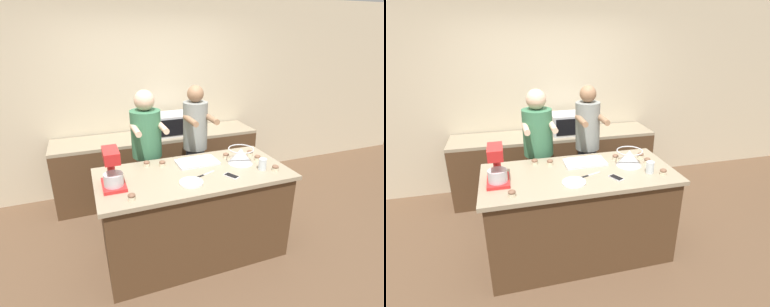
{
  "view_description": "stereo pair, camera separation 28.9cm",
  "coord_description": "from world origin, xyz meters",
  "views": [
    {
      "loc": [
        -0.94,
        -2.47,
        2.19
      ],
      "look_at": [
        0.0,
        0.04,
        1.12
      ],
      "focal_mm": 28.0,
      "sensor_mm": 36.0,
      "label": 1
    },
    {
      "loc": [
        -0.67,
        -2.55,
        2.19
      ],
      "look_at": [
        0.0,
        0.04,
        1.12
      ],
      "focal_mm": 28.0,
      "sensor_mm": 36.0,
      "label": 2
    }
  ],
  "objects": [
    {
      "name": "ground_plane",
      "position": [
        0.0,
        0.0,
        0.0
      ],
      "size": [
        16.0,
        16.0,
        0.0
      ],
      "primitive_type": "plane",
      "color": "brown"
    },
    {
      "name": "cell_phone",
      "position": [
        0.3,
        -0.21,
        0.94
      ],
      "size": [
        0.13,
        0.16,
        0.01
      ],
      "color": "silver",
      "rests_on": "island_counter"
    },
    {
      "name": "person_right",
      "position": [
        0.28,
        0.68,
        0.89
      ],
      "size": [
        0.31,
        0.48,
        1.66
      ],
      "color": "#33384C",
      "rests_on": "ground_plane"
    },
    {
      "name": "mixing_bowl",
      "position": [
        0.54,
        0.04,
        1.02
      ],
      "size": [
        0.27,
        0.27,
        0.16
      ],
      "color": "#BCBCC1",
      "rests_on": "island_counter"
    },
    {
      "name": "baking_tray",
      "position": [
        0.11,
        0.19,
        0.95
      ],
      "size": [
        0.43,
        0.25,
        0.04
      ],
      "color": "silver",
      "rests_on": "island_counter"
    },
    {
      "name": "cupcake_2",
      "position": [
        0.46,
        0.22,
        0.97
      ],
      "size": [
        0.06,
        0.06,
        0.06
      ],
      "color": "beige",
      "rests_on": "island_counter"
    },
    {
      "name": "cupcake_4",
      "position": [
        0.77,
        -0.25,
        0.97
      ],
      "size": [
        0.06,
        0.06,
        0.06
      ],
      "color": "beige",
      "rests_on": "island_counter"
    },
    {
      "name": "cupcake_0",
      "position": [
        0.74,
        0.2,
        0.97
      ],
      "size": [
        0.06,
        0.06,
        0.06
      ],
      "color": "beige",
      "rests_on": "island_counter"
    },
    {
      "name": "cupcake_6",
      "position": [
        -0.66,
        -0.31,
        0.97
      ],
      "size": [
        0.06,
        0.06,
        0.06
      ],
      "color": "beige",
      "rests_on": "island_counter"
    },
    {
      "name": "cupcake_3",
      "position": [
        0.75,
        0.04,
        0.97
      ],
      "size": [
        0.06,
        0.06,
        0.06
      ],
      "color": "beige",
      "rests_on": "island_counter"
    },
    {
      "name": "drinking_glass",
      "position": [
        0.66,
        -0.18,
        0.99
      ],
      "size": [
        0.08,
        0.08,
        0.12
      ],
      "color": "silver",
      "rests_on": "island_counter"
    },
    {
      "name": "island_counter",
      "position": [
        0.0,
        0.0,
        0.47
      ],
      "size": [
        1.87,
        0.89,
        0.94
      ],
      "color": "#4C331E",
      "rests_on": "ground_plane"
    },
    {
      "name": "person_left",
      "position": [
        -0.31,
        0.68,
        0.87
      ],
      "size": [
        0.35,
        0.51,
        1.65
      ],
      "color": "brown",
      "rests_on": "ground_plane"
    },
    {
      "name": "microwave_oven",
      "position": [
        0.2,
        1.4,
        1.03
      ],
      "size": [
        0.46,
        0.4,
        0.28
      ],
      "color": "#B7B7BC",
      "rests_on": "back_counter"
    },
    {
      "name": "knife",
      "position": [
        0.08,
        -0.09,
        0.94
      ],
      "size": [
        0.21,
        0.09,
        0.01
      ],
      "color": "#BCBCC1",
      "rests_on": "island_counter"
    },
    {
      "name": "small_plate",
      "position": [
        -0.1,
        -0.21,
        0.95
      ],
      "size": [
        0.22,
        0.22,
        0.02
      ],
      "color": "white",
      "rests_on": "island_counter"
    },
    {
      "name": "cupcake_1",
      "position": [
        -0.24,
        0.25,
        0.97
      ],
      "size": [
        0.06,
        0.06,
        0.06
      ],
      "color": "beige",
      "rests_on": "island_counter"
    },
    {
      "name": "stand_mixer",
      "position": [
        -0.76,
        -0.03,
        1.09
      ],
      "size": [
        0.2,
        0.3,
        0.35
      ],
      "color": "red",
      "rests_on": "island_counter"
    },
    {
      "name": "back_counter",
      "position": [
        0.0,
        1.4,
        0.45
      ],
      "size": [
        2.8,
        0.6,
        0.89
      ],
      "color": "#4C331E",
      "rests_on": "ground_plane"
    },
    {
      "name": "cupcake_5",
      "position": [
        -0.39,
        0.31,
        0.97
      ],
      "size": [
        0.06,
        0.06,
        0.06
      ],
      "color": "beige",
      "rests_on": "island_counter"
    },
    {
      "name": "back_wall",
      "position": [
        0.0,
        1.75,
        1.35
      ],
      "size": [
        10.0,
        0.06,
        2.7
      ],
      "color": "beige",
      "rests_on": "ground_plane"
    }
  ]
}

